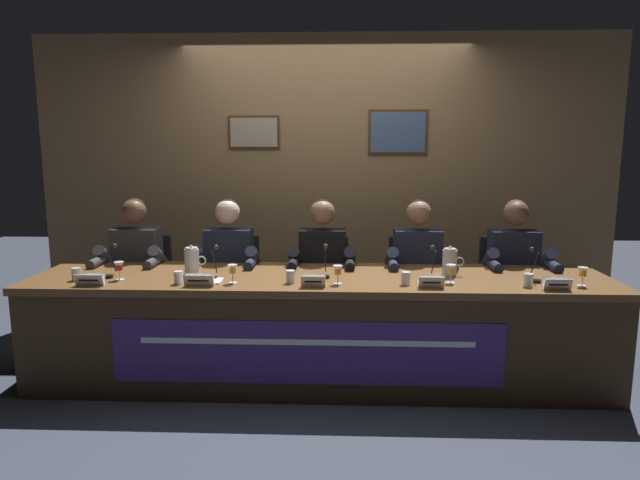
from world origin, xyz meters
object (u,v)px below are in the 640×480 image
nameplate_left (199,280)px  juice_glass_left (233,270)px  water_cup_right (406,279)px  nameplate_far_right (557,284)px  water_pitcher_right_side (450,262)px  microphone_far_left (110,266)px  juice_glass_right (451,270)px  chair_center (323,295)px  chair_far_right (506,297)px  microphone_far_right (535,270)px  microphone_center (325,266)px  panelist_far_left (134,265)px  juice_glass_far_left (119,267)px  water_pitcher_left_side (192,261)px  water_cup_far_left (76,275)px  water_cup_center (291,277)px  nameplate_right (431,282)px  chair_far_left (145,293)px  panelist_left (227,266)px  water_cup_far_right (528,281)px  conference_table (319,311)px  juice_glass_center (338,271)px  chair_right (414,296)px  nameplate_center (313,281)px  juice_glass_far_right (583,273)px  microphone_right (434,268)px  water_cup_left (179,278)px  microphone_left (214,267)px  panelist_right (418,267)px  panelist_far_right (516,268)px  chair_left (233,294)px  document_stack_left (206,281)px

nameplate_left → juice_glass_left: 0.22m
water_cup_right → nameplate_far_right: bearing=-6.5°
water_pitcher_right_side → microphone_far_left: bearing=-177.1°
juice_glass_right → chair_center: bearing=137.0°
chair_far_right → microphone_far_right: 0.82m
microphone_center → water_cup_right: size_ratio=2.54×
panelist_far_left → nameplate_left: bearing=-46.6°
juice_glass_far_left → water_pitcher_left_side: bearing=22.2°
water_cup_far_left → water_cup_center: bearing=-0.7°
nameplate_right → nameplate_far_right: 0.77m
chair_far_left → panelist_left: (0.74, -0.20, 0.28)m
nameplate_right → water_cup_far_right: (0.63, 0.06, -0.00)m
panelist_left → juice_glass_left: 0.70m
conference_table → juice_glass_center: 0.35m
chair_far_left → nameplate_far_right: size_ratio=5.41×
panelist_left → conference_table: bearing=-36.5°
water_cup_far_left → chair_right: size_ratio=0.09×
panelist_left → nameplate_center: 1.03m
water_cup_right → nameplate_far_right: (0.93, -0.10, 0.00)m
juice_glass_far_right → water_cup_right: bearing=-179.5°
conference_table → chair_right: (0.74, 0.74, -0.08)m
nameplate_center → microphone_right: size_ratio=0.72×
conference_table → nameplate_center: 0.33m
water_cup_center → microphone_right: size_ratio=0.39×
water_cup_left → microphone_left: (0.19, 0.17, 0.04)m
microphone_left → panelist_right: bearing=20.0°
chair_center → microphone_right: size_ratio=4.18×
nameplate_far_right → water_cup_left: bearing=178.4°
chair_far_left → microphone_right: size_ratio=4.18×
microphone_left → chair_center: (0.72, 0.73, -0.38)m
panelist_left → juice_glass_far_right: bearing=-15.0°
conference_table → water_pitcher_right_side: size_ratio=18.93×
panelist_far_right → juice_glass_far_right: panelist_far_right is taller
chair_left → juice_glass_far_right: (2.42, -0.85, 0.39)m
water_cup_left → chair_far_right: chair_far_right is taller
juice_glass_center → water_cup_far_right: juice_glass_center is taller
panelist_far_left → chair_center: 1.51m
juice_glass_center → water_pitcher_right_side: 0.82m
juice_glass_far_left → water_cup_center: (1.15, -0.04, -0.05)m
microphone_center → water_pitcher_right_side: size_ratio=1.03×
panelist_left → chair_center: (0.74, 0.20, -0.28)m
chair_right → microphone_far_right: 1.07m
water_cup_right → document_stack_left: water_cup_right is taller
microphone_left → juice_glass_far_left: bearing=-173.3°
water_cup_right → water_cup_far_right: (0.78, -0.02, 0.00)m
juice_glass_far_right → water_pitcher_left_side: water_pitcher_left_side is taller
water_cup_left → microphone_right: 1.70m
microphone_left → microphone_right: size_ratio=1.00×
juice_glass_right → water_cup_far_right: size_ratio=1.46×
juice_glass_center → chair_right: (0.61, 0.86, -0.39)m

